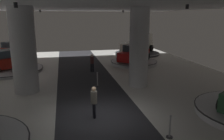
% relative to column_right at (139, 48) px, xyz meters
% --- Properties ---
extents(ground, '(24.00, 44.00, 0.06)m').
position_rel_column_right_xyz_m(ground, '(-3.48, -4.50, -2.77)').
color(ground, silver).
extents(ceiling_with_spotlights, '(24.00, 44.00, 0.39)m').
position_rel_column_right_xyz_m(ceiling_with_spotlights, '(-3.48, -4.50, 2.80)').
color(ceiling_with_spotlights, silver).
extents(column_right, '(1.34, 1.34, 5.50)m').
position_rel_column_right_xyz_m(column_right, '(0.00, 0.00, 0.00)').
color(column_right, silver).
rests_on(column_right, ground).
extents(column_left, '(1.56, 1.56, 5.50)m').
position_rel_column_right_xyz_m(column_left, '(-7.59, 0.32, 0.00)').
color(column_left, '#ADADB2').
rests_on(column_left, ground).
extents(display_platform_deep_left, '(4.97, 4.97, 0.24)m').
position_rel_column_right_xyz_m(display_platform_deep_left, '(-10.91, 13.76, -2.61)').
color(display_platform_deep_left, silver).
rests_on(display_platform_deep_left, ground).
extents(display_car_deep_left, '(3.43, 4.57, 1.71)m').
position_rel_column_right_xyz_m(display_car_deep_left, '(-10.92, 13.74, -1.74)').
color(display_car_deep_left, maroon).
rests_on(display_car_deep_left, display_platform_deep_left).
extents(display_platform_far_right, '(4.73, 4.73, 0.37)m').
position_rel_column_right_xyz_m(display_platform_far_right, '(1.94, 7.04, -2.55)').
color(display_platform_far_right, '#B7B7BC').
rests_on(display_platform_far_right, ground).
extents(display_car_far_right, '(4.12, 4.35, 1.71)m').
position_rel_column_right_xyz_m(display_car_far_right, '(1.92, 7.02, -1.62)').
color(display_car_far_right, red).
rests_on(display_car_far_right, display_platform_far_right).
extents(display_platform_deep_right, '(5.73, 5.73, 0.27)m').
position_rel_column_right_xyz_m(display_platform_deep_right, '(4.21, 12.79, -2.60)').
color(display_platform_deep_right, '#333338').
rests_on(display_platform_deep_right, ground).
extents(pickup_truck_deep_right, '(5.23, 5.23, 2.30)m').
position_rel_column_right_xyz_m(pickup_truck_deep_right, '(4.44, 13.01, -1.54)').
color(pickup_truck_deep_right, silver).
rests_on(pickup_truck_deep_right, display_platform_deep_right).
extents(display_platform_far_left, '(6.07, 6.07, 0.27)m').
position_rel_column_right_xyz_m(display_platform_far_left, '(-10.06, 6.51, -2.60)').
color(display_platform_far_left, '#B7B7BC').
rests_on(display_platform_far_left, ground).
extents(display_car_far_left, '(4.46, 3.92, 1.71)m').
position_rel_column_right_xyz_m(display_car_far_left, '(-10.09, 6.49, -1.71)').
color(display_car_far_left, maroon).
rests_on(display_car_far_left, display_platform_far_left).
extents(visitor_walking_near, '(0.32, 0.32, 1.59)m').
position_rel_column_right_xyz_m(visitor_walking_near, '(-3.80, -4.52, -1.84)').
color(visitor_walking_near, black).
rests_on(visitor_walking_near, ground).
extents(visitor_walking_far, '(0.32, 0.32, 1.59)m').
position_rel_column_right_xyz_m(visitor_walking_far, '(-2.68, 4.80, -1.84)').
color(visitor_walking_far, black).
rests_on(visitor_walking_far, ground).
extents(stanchion_a, '(0.28, 0.28, 1.01)m').
position_rel_column_right_xyz_m(stanchion_a, '(-2.86, 0.54, -2.38)').
color(stanchion_a, '#333338').
rests_on(stanchion_a, ground).
extents(stanchion_b, '(0.28, 0.28, 1.01)m').
position_rel_column_right_xyz_m(stanchion_b, '(-1.04, -7.07, -2.38)').
color(stanchion_b, '#333338').
rests_on(stanchion_b, ground).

